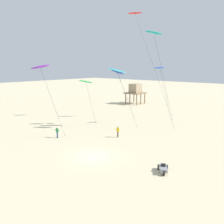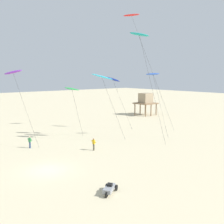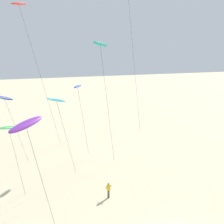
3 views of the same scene
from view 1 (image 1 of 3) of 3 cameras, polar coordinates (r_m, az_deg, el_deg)
ground_plane at (r=30.80m, az=-4.27°, el=-9.94°), size 260.00×260.00×0.00m
kite_teal at (r=42.02m, az=9.39°, el=17.00°), size 4.17×4.10×16.15m
kite_purple at (r=38.28m, az=-15.75°, el=9.64°), size 3.60×3.46×10.97m
kite_red at (r=52.62m, az=5.27°, el=20.94°), size 6.84×7.10×20.81m
kite_navy at (r=51.62m, az=1.29°, el=8.87°), size 3.74×3.66×9.93m
kite_blue at (r=46.70m, az=10.60°, el=9.61°), size 2.79×3.01×10.44m
kite_cyan at (r=43.30m, az=1.05°, el=9.26°), size 3.99×4.11×10.43m
kite_green at (r=45.19m, az=-5.83°, el=6.74°), size 2.38×2.37×8.20m
kite_flyer_nearest at (r=38.27m, az=1.32°, el=-4.40°), size 0.64×0.62×1.67m
kite_flyer_middle at (r=38.81m, az=-12.15°, el=-4.42°), size 0.70×0.69×1.67m
stilt_house at (r=71.00m, az=5.25°, el=4.96°), size 4.69×4.78×5.56m
beach_buggy at (r=26.99m, az=11.40°, el=-12.21°), size 1.76×2.01×0.82m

